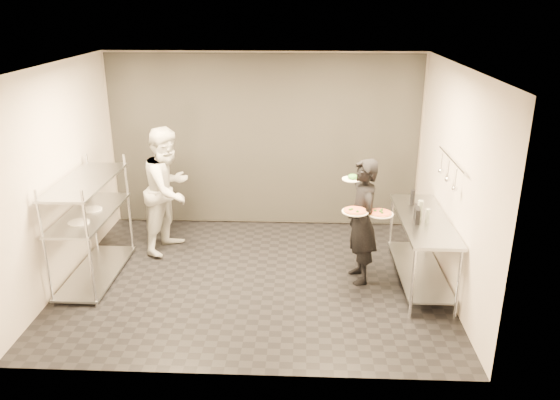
{
  "coord_description": "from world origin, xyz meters",
  "views": [
    {
      "loc": [
        0.63,
        -6.5,
        3.53
      ],
      "look_at": [
        0.34,
        0.09,
        1.1
      ],
      "focal_mm": 35.0,
      "sensor_mm": 36.0,
      "label": 1
    }
  ],
  "objects_px": {
    "pass_rack": "(90,223)",
    "bottle_clear": "(428,216)",
    "pizza_plate_near": "(355,211)",
    "pos_monitor": "(417,214)",
    "bottle_dark": "(413,197)",
    "waiter": "(362,222)",
    "prep_counter": "(422,239)",
    "pizza_plate_far": "(380,213)",
    "salad_plate": "(353,178)",
    "bottle_green": "(420,210)",
    "chef": "(168,190)"
  },
  "relations": [
    {
      "from": "prep_counter",
      "to": "bottle_green",
      "type": "bearing_deg",
      "value": -149.85
    },
    {
      "from": "pizza_plate_near",
      "to": "pos_monitor",
      "type": "bearing_deg",
      "value": 6.02
    },
    {
      "from": "pass_rack",
      "to": "bottle_green",
      "type": "xyz_separation_m",
      "value": [
        4.26,
        -0.04,
        0.28
      ]
    },
    {
      "from": "prep_counter",
      "to": "bottle_clear",
      "type": "height_order",
      "value": "bottle_clear"
    },
    {
      "from": "bottle_dark",
      "to": "salad_plate",
      "type": "bearing_deg",
      "value": -169.29
    },
    {
      "from": "pizza_plate_near",
      "to": "bottle_green",
      "type": "distance_m",
      "value": 0.84
    },
    {
      "from": "chef",
      "to": "pizza_plate_near",
      "type": "relative_size",
      "value": 5.61
    },
    {
      "from": "bottle_dark",
      "to": "pizza_plate_near",
      "type": "bearing_deg",
      "value": -141.11
    },
    {
      "from": "pos_monitor",
      "to": "prep_counter",
      "type": "bearing_deg",
      "value": 47.23
    },
    {
      "from": "pass_rack",
      "to": "bottle_green",
      "type": "relative_size",
      "value": 6.4
    },
    {
      "from": "pass_rack",
      "to": "salad_plate",
      "type": "xyz_separation_m",
      "value": [
        3.43,
        0.33,
        0.57
      ]
    },
    {
      "from": "prep_counter",
      "to": "bottle_clear",
      "type": "distance_m",
      "value": 0.41
    },
    {
      "from": "prep_counter",
      "to": "pizza_plate_near",
      "type": "height_order",
      "value": "pizza_plate_near"
    },
    {
      "from": "waiter",
      "to": "bottle_clear",
      "type": "height_order",
      "value": "waiter"
    },
    {
      "from": "pass_rack",
      "to": "pizza_plate_near",
      "type": "distance_m",
      "value": 3.45
    },
    {
      "from": "pizza_plate_near",
      "to": "pos_monitor",
      "type": "distance_m",
      "value": 0.78
    },
    {
      "from": "waiter",
      "to": "pizza_plate_far",
      "type": "xyz_separation_m",
      "value": [
        0.2,
        -0.19,
        0.2
      ]
    },
    {
      "from": "pass_rack",
      "to": "pos_monitor",
      "type": "bearing_deg",
      "value": -1.42
    },
    {
      "from": "salad_plate",
      "to": "prep_counter",
      "type": "bearing_deg",
      "value": -19.73
    },
    {
      "from": "pizza_plate_near",
      "to": "salad_plate",
      "type": "bearing_deg",
      "value": 90.39
    },
    {
      "from": "pass_rack",
      "to": "bottle_clear",
      "type": "bearing_deg",
      "value": -1.78
    },
    {
      "from": "bottle_green",
      "to": "bottle_clear",
      "type": "relative_size",
      "value": 1.43
    },
    {
      "from": "pizza_plate_near",
      "to": "pos_monitor",
      "type": "height_order",
      "value": "pizza_plate_near"
    },
    {
      "from": "waiter",
      "to": "pos_monitor",
      "type": "height_order",
      "value": "waiter"
    },
    {
      "from": "salad_plate",
      "to": "bottle_dark",
      "type": "height_order",
      "value": "salad_plate"
    },
    {
      "from": "waiter",
      "to": "bottle_dark",
      "type": "bearing_deg",
      "value": 109.59
    },
    {
      "from": "salad_plate",
      "to": "bottle_clear",
      "type": "xyz_separation_m",
      "value": [
        0.91,
        -0.46,
        -0.33
      ]
    },
    {
      "from": "pizza_plate_far",
      "to": "bottle_clear",
      "type": "distance_m",
      "value": 0.59
    },
    {
      "from": "pizza_plate_far",
      "to": "bottle_green",
      "type": "relative_size",
      "value": 1.33
    },
    {
      "from": "waiter",
      "to": "pizza_plate_near",
      "type": "height_order",
      "value": "waiter"
    },
    {
      "from": "bottle_clear",
      "to": "waiter",
      "type": "bearing_deg",
      "value": 166.14
    },
    {
      "from": "waiter",
      "to": "pizza_plate_near",
      "type": "xyz_separation_m",
      "value": [
        -0.12,
        -0.25,
        0.24
      ]
    },
    {
      "from": "chef",
      "to": "pos_monitor",
      "type": "xyz_separation_m",
      "value": [
        3.38,
        -1.02,
        0.08
      ]
    },
    {
      "from": "bottle_green",
      "to": "bottle_dark",
      "type": "distance_m",
      "value": 0.52
    },
    {
      "from": "pizza_plate_far",
      "to": "bottle_dark",
      "type": "relative_size",
      "value": 1.6
    },
    {
      "from": "pizza_plate_far",
      "to": "pos_monitor",
      "type": "bearing_deg",
      "value": 3.71
    },
    {
      "from": "pizza_plate_near",
      "to": "bottle_green",
      "type": "xyz_separation_m",
      "value": [
        0.82,
        0.15,
        -0.03
      ]
    },
    {
      "from": "waiter",
      "to": "salad_plate",
      "type": "bearing_deg",
      "value": -166.91
    },
    {
      "from": "waiter",
      "to": "pos_monitor",
      "type": "xyz_separation_m",
      "value": [
        0.66,
        -0.16,
        0.18
      ]
    },
    {
      "from": "waiter",
      "to": "pos_monitor",
      "type": "distance_m",
      "value": 0.7
    },
    {
      "from": "pizza_plate_far",
      "to": "bottle_clear",
      "type": "height_order",
      "value": "bottle_clear"
    },
    {
      "from": "waiter",
      "to": "bottle_dark",
      "type": "distance_m",
      "value": 0.85
    },
    {
      "from": "prep_counter",
      "to": "pos_monitor",
      "type": "height_order",
      "value": "pos_monitor"
    },
    {
      "from": "prep_counter",
      "to": "waiter",
      "type": "height_order",
      "value": "waiter"
    },
    {
      "from": "pass_rack",
      "to": "prep_counter",
      "type": "distance_m",
      "value": 4.33
    },
    {
      "from": "prep_counter",
      "to": "salad_plate",
      "type": "bearing_deg",
      "value": 160.27
    },
    {
      "from": "pass_rack",
      "to": "pizza_plate_near",
      "type": "relative_size",
      "value": 4.83
    },
    {
      "from": "chef",
      "to": "pizza_plate_near",
      "type": "height_order",
      "value": "chef"
    },
    {
      "from": "pizza_plate_near",
      "to": "bottle_clear",
      "type": "bearing_deg",
      "value": 3.24
    },
    {
      "from": "pos_monitor",
      "to": "bottle_clear",
      "type": "xyz_separation_m",
      "value": [
        0.13,
        -0.03,
        -0.01
      ]
    }
  ]
}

